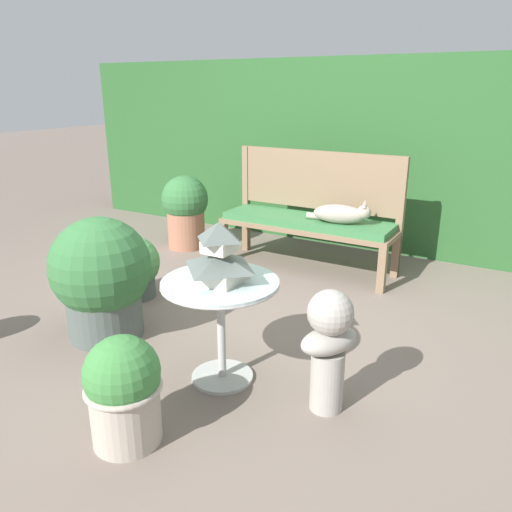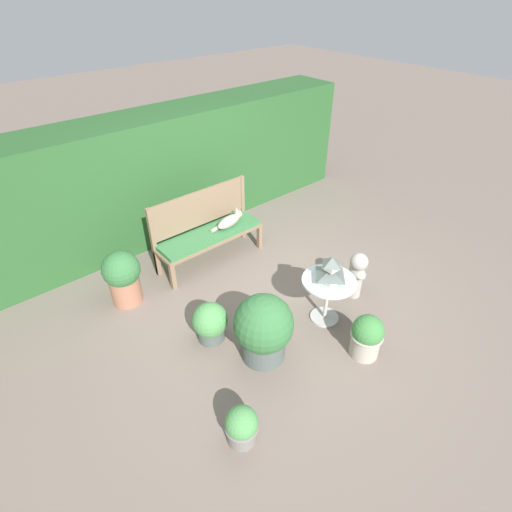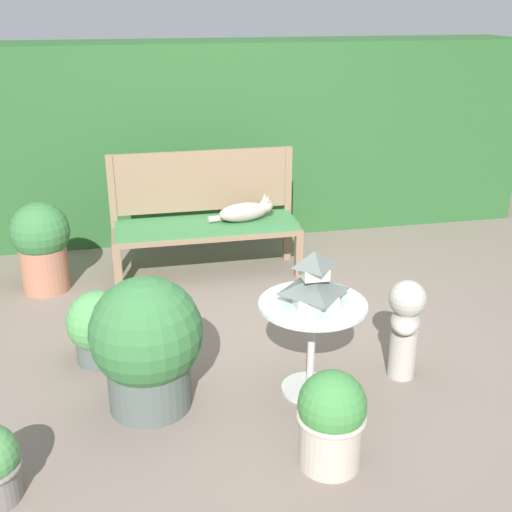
{
  "view_description": "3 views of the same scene",
  "coord_description": "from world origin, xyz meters",
  "views": [
    {
      "loc": [
        1.62,
        -2.59,
        1.5
      ],
      "look_at": [
        -0.0,
        0.19,
        0.41
      ],
      "focal_mm": 35.0,
      "sensor_mm": 36.0,
      "label": 1
    },
    {
      "loc": [
        -2.54,
        -2.72,
        3.34
      ],
      "look_at": [
        0.03,
        0.32,
        0.48
      ],
      "focal_mm": 28.0,
      "sensor_mm": 36.0,
      "label": 2
    },
    {
      "loc": [
        -0.7,
        -3.7,
        2.14
      ],
      "look_at": [
        0.21,
        0.55,
        0.38
      ],
      "focal_mm": 45.0,
      "sensor_mm": 36.0,
      "label": 3
    }
  ],
  "objects": [
    {
      "name": "foliage_hedge_back",
      "position": [
        0.0,
        2.38,
        0.89
      ],
      "size": [
        6.4,
        0.84,
        1.77
      ],
      "primitive_type": "cube",
      "color": "#285628",
      "rests_on": "ground"
    },
    {
      "name": "garden_bust",
      "position": [
        0.86,
        -0.61,
        0.36
      ],
      "size": [
        0.3,
        0.35,
        0.62
      ],
      "rotation": [
        0.0,
        0.0,
        1.08
      ],
      "color": "#A39E93",
      "rests_on": "ground"
    },
    {
      "name": "ground",
      "position": [
        0.0,
        0.0,
        0.0
      ],
      "size": [
        30.0,
        30.0,
        0.0
      ],
      "primitive_type": "plane",
      "color": "#75665B"
    },
    {
      "name": "garden_bench",
      "position": [
        -0.07,
        1.16,
        0.39
      ],
      "size": [
        1.51,
        0.45,
        0.46
      ],
      "color": "#7F664C",
      "rests_on": "ground"
    },
    {
      "name": "pagoda_birdhouse",
      "position": [
        0.28,
        -0.65,
        0.7
      ],
      "size": [
        0.3,
        0.3,
        0.31
      ],
      "color": "silver",
      "rests_on": "patio_table"
    },
    {
      "name": "potted_plant_bench_right",
      "position": [
        0.19,
        -1.27,
        0.26
      ],
      "size": [
        0.34,
        0.34,
        0.51
      ],
      "color": "#ADA393",
      "rests_on": "ground"
    },
    {
      "name": "potted_plant_bench_left",
      "position": [
        -0.64,
        -0.6,
        0.39
      ],
      "size": [
        0.62,
        0.62,
        0.77
      ],
      "color": "#4C5651",
      "rests_on": "ground"
    },
    {
      "name": "bench_backrest",
      "position": [
        -0.07,
        1.37,
        0.7
      ],
      "size": [
        1.51,
        0.06,
        0.99
      ],
      "color": "#7F664C",
      "rests_on": "ground"
    },
    {
      "name": "patio_table",
      "position": [
        0.28,
        -0.65,
        0.45
      ],
      "size": [
        0.61,
        0.61,
        0.57
      ],
      "color": "#B7B7B2",
      "rests_on": "ground"
    },
    {
      "name": "cat",
      "position": [
        0.25,
        1.13,
        0.54
      ],
      "size": [
        0.54,
        0.23,
        0.2
      ],
      "rotation": [
        0.0,
        0.0,
        0.19
      ],
      "color": "#A89989",
      "rests_on": "garden_bench"
    },
    {
      "name": "potted_plant_hedge_corner",
      "position": [
        -0.92,
        -0.04,
        0.23
      ],
      "size": [
        0.39,
        0.39,
        0.47
      ],
      "color": "#4C5651",
      "rests_on": "ground"
    },
    {
      "name": "potted_plant_patio_mid",
      "position": [
        -1.35,
        1.14,
        0.38
      ],
      "size": [
        0.45,
        0.45,
        0.71
      ],
      "color": "#9E664C",
      "rests_on": "ground"
    }
  ]
}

